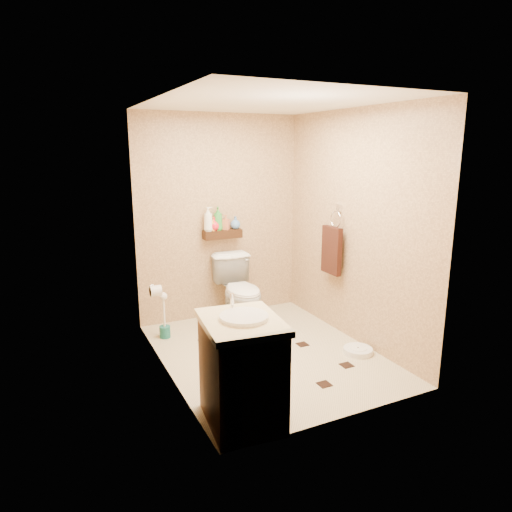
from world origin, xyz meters
TOP-DOWN VIEW (x-y plane):
  - ground at (0.00, 0.00)m, footprint 2.50×2.50m
  - wall_back at (0.00, 1.25)m, footprint 2.00×0.04m
  - wall_front at (0.00, -1.25)m, footprint 2.00×0.04m
  - wall_left at (-1.00, 0.00)m, footprint 0.04×2.50m
  - wall_right at (1.00, 0.00)m, footprint 0.04×2.50m
  - ceiling at (0.00, 0.00)m, footprint 2.00×2.50m
  - wall_shelf at (0.00, 1.17)m, footprint 0.46×0.14m
  - floor_accents at (0.07, -0.05)m, footprint 1.14×1.45m
  - toilet at (0.07, 0.83)m, footprint 0.48×0.80m
  - vanity at (-0.70, -0.95)m, footprint 0.62×0.72m
  - bathroom_scale at (0.82, -0.39)m, footprint 0.29×0.29m
  - toilet_brush at (-0.82, 0.84)m, footprint 0.12×0.12m
  - towel_ring at (0.91, 0.25)m, footprint 0.12×0.30m
  - toilet_paper at (-0.94, 0.65)m, footprint 0.12×0.11m
  - bottle_a at (-0.17, 1.17)m, footprint 0.12×0.12m
  - bottle_b at (-0.11, 1.17)m, footprint 0.09×0.09m
  - bottle_c at (-0.10, 1.17)m, footprint 0.18×0.18m
  - bottle_d at (-0.05, 1.17)m, footprint 0.14×0.14m
  - bottle_e at (0.05, 1.17)m, footprint 0.11×0.11m
  - bottle_f at (0.17, 1.17)m, footprint 0.16×0.16m

SIDE VIEW (x-z plane):
  - ground at x=0.00m, z-range 0.00..0.00m
  - floor_accents at x=0.07m, z-range 0.00..0.01m
  - bathroom_scale at x=0.82m, z-range 0.00..0.06m
  - toilet_brush at x=-0.82m, z-range -0.08..0.44m
  - toilet at x=0.07m, z-range 0.00..0.80m
  - vanity at x=-0.70m, z-range -0.05..0.89m
  - toilet_paper at x=-0.94m, z-range 0.54..0.66m
  - towel_ring at x=0.91m, z-range 0.57..1.33m
  - wall_shelf at x=0.00m, z-range 0.97..1.07m
  - bottle_f at x=0.17m, z-range 1.07..1.22m
  - bottle_b at x=-0.11m, z-range 1.07..1.23m
  - bottle_c at x=-0.10m, z-range 1.07..1.23m
  - bottle_e at x=0.05m, z-range 1.07..1.25m
  - wall_back at x=0.00m, z-range 0.00..2.40m
  - wall_front at x=0.00m, z-range 0.00..2.40m
  - wall_left at x=-1.00m, z-range 0.00..2.40m
  - wall_right at x=1.00m, z-range 0.00..2.40m
  - bottle_d at x=-0.05m, z-range 1.07..1.35m
  - bottle_a at x=-0.17m, z-range 1.07..1.35m
  - ceiling at x=0.00m, z-range 2.39..2.41m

